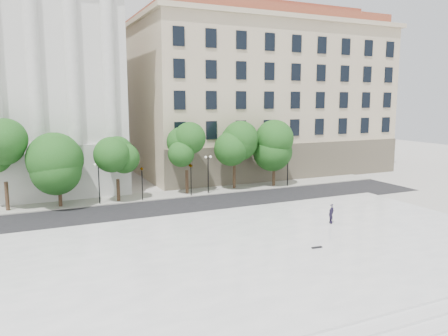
# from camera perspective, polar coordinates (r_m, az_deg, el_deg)

# --- Properties ---
(ground) EXTENTS (160.00, 160.00, 0.00)m
(ground) POSITION_cam_1_polar(r_m,az_deg,el_deg) (28.23, 4.25, -13.50)
(ground) COLOR #B2AFA8
(ground) RESTS_ON ground
(plaza) EXTENTS (44.00, 22.00, 0.45)m
(plaza) POSITION_cam_1_polar(r_m,az_deg,el_deg) (30.63, 1.49, -11.20)
(plaza) COLOR white
(plaza) RESTS_ON ground
(street) EXTENTS (60.00, 8.00, 0.02)m
(street) POSITION_cam_1_polar(r_m,az_deg,el_deg) (44.06, -7.18, -5.27)
(street) COLOR black
(street) RESTS_ON ground
(far_sidewalk) EXTENTS (60.00, 4.00, 0.12)m
(far_sidewalk) POSITION_cam_1_polar(r_m,az_deg,el_deg) (49.66, -9.27, -3.64)
(far_sidewalk) COLOR #AEABA0
(far_sidewalk) RESTS_ON ground
(building_east) EXTENTS (36.00, 26.15, 23.00)m
(building_east) POSITION_cam_1_polar(r_m,az_deg,el_deg) (69.85, 3.29, 9.22)
(building_east) COLOR beige
(building_east) RESTS_ON ground
(traffic_light_west) EXTENTS (0.63, 1.73, 4.18)m
(traffic_light_west) POSITION_cam_1_polar(r_m,az_deg,el_deg) (46.98, -10.70, 0.09)
(traffic_light_west) COLOR black
(traffic_light_west) RESTS_ON ground
(traffic_light_east) EXTENTS (0.71, 1.77, 4.20)m
(traffic_light_east) POSITION_cam_1_polar(r_m,az_deg,el_deg) (48.59, -4.35, 0.53)
(traffic_light_east) COLOR black
(traffic_light_east) RESTS_ON ground
(person_lying) EXTENTS (1.25, 1.76, 0.45)m
(person_lying) POSITION_cam_1_polar(r_m,az_deg,el_deg) (37.98, 13.78, -6.74)
(person_lying) COLOR black
(person_lying) RESTS_ON plaza
(skateboard) EXTENTS (0.80, 0.24, 0.08)m
(skateboard) POSITION_cam_1_polar(r_m,az_deg,el_deg) (31.83, 12.04, -10.10)
(skateboard) COLOR black
(skateboard) RESTS_ON plaza
(street_trees) EXTENTS (33.94, 5.02, 7.39)m
(street_trees) POSITION_cam_1_polar(r_m,az_deg,el_deg) (48.12, -9.81, 1.91)
(street_trees) COLOR #382619
(street_trees) RESTS_ON ground
(lamp_posts) EXTENTS (35.23, 0.28, 4.47)m
(lamp_posts) POSITION_cam_1_polar(r_m,az_deg,el_deg) (47.78, -8.89, -0.51)
(lamp_posts) COLOR black
(lamp_posts) RESTS_ON ground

